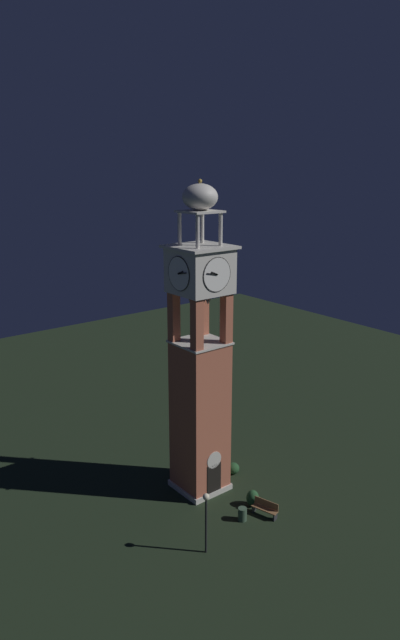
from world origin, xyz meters
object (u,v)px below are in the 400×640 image
(clock_tower, at_px, (200,371))
(trash_bin, at_px, (242,514))
(lamp_post, at_px, (206,512))
(park_bench, at_px, (265,508))

(clock_tower, distance_m, trash_bin, 8.76)
(trash_bin, bearing_deg, clock_tower, 86.39)
(clock_tower, height_order, lamp_post, clock_tower)
(clock_tower, distance_m, lamp_post, 8.44)
(clock_tower, bearing_deg, lamp_post, -125.68)
(lamp_post, bearing_deg, park_bench, 4.50)
(park_bench, bearing_deg, clock_tower, 103.13)
(park_bench, relative_size, lamp_post, 0.46)
(lamp_post, relative_size, trash_bin, 4.47)
(clock_tower, bearing_deg, park_bench, -76.87)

